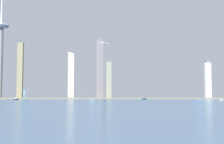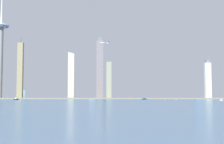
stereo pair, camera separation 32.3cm
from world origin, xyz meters
name	(u,v)px [view 1 (the left image)]	position (x,y,z in m)	size (l,w,h in m)	color
ground_plane	(105,101)	(0.00, 0.00, 0.00)	(6000.00, 6000.00, 0.00)	#446282
waterfront_pier	(105,98)	(0.00, 467.42, 1.71)	(959.78, 79.10, 3.42)	#737257
observation_tower	(1,44)	(-310.63, 483.12, 162.31)	(45.89, 45.89, 343.95)	slate
skyscraper_0	(20,71)	(-247.31, 467.15, 82.49)	(15.86, 14.06, 180.17)	#7E7758
skyscraper_1	(198,80)	(298.12, 545.89, 60.79)	(22.80, 20.26, 146.98)	slate
skyscraper_2	(208,80)	(313.10, 494.02, 56.74)	(18.07, 14.70, 119.69)	#B8C1B7
skyscraper_3	(71,74)	(-104.07, 527.16, 78.77)	(18.69, 25.25, 157.54)	#BAAC9A
skyscraper_5	(100,69)	(-15.14, 511.16, 91.23)	(20.65, 25.42, 189.12)	slate
skyscraper_6	(23,71)	(-257.11, 538.71, 88.06)	(21.83, 24.64, 176.13)	#5F8AA8
skyscraper_7	(109,80)	(12.19, 472.47, 54.80)	(14.90, 14.09, 109.61)	gray
skyscraper_8	(102,72)	(-9.15, 560.97, 86.19)	(23.01, 15.06, 179.12)	slate
skyscraper_10	(92,88)	(-41.09, 548.77, 33.55)	(16.11, 14.29, 67.10)	#8AA7C3
boat_0	(144,99)	(92.65, 278.41, 1.27)	(15.32, 12.87, 3.48)	navy
boat_1	(16,99)	(-188.76, 214.63, 1.80)	(11.67, 9.83, 4.93)	black
boat_2	(221,100)	(201.64, 76.79, 1.29)	(3.49, 7.21, 3.50)	beige
channel_buoy_0	(176,99)	(171.68, 293.74, 1.02)	(1.94, 1.94, 2.03)	yellow
channel_buoy_1	(3,99)	(-247.52, 310.74, 1.10)	(1.17, 1.17, 2.20)	yellow
channel_buoy_2	(165,100)	(118.23, 148.61, 1.16)	(1.81, 1.81, 2.32)	#E54C19
airplane	(105,43)	(0.10, 473.74, 166.22)	(30.07, 32.12, 8.27)	silver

